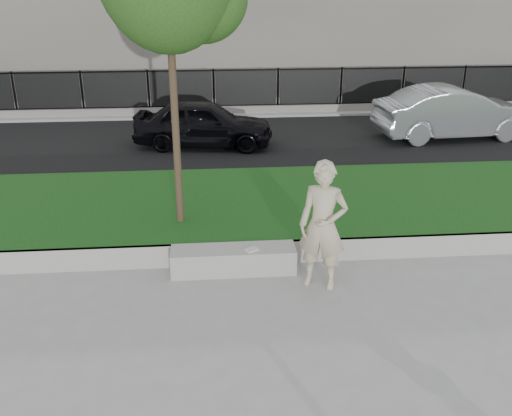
{
  "coord_description": "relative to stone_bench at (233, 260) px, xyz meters",
  "views": [
    {
      "loc": [
        -0.86,
        -7.52,
        4.53
      ],
      "look_at": [
        -0.1,
        1.2,
        0.95
      ],
      "focal_mm": 40.0,
      "sensor_mm": 36.0,
      "label": 1
    }
  ],
  "objects": [
    {
      "name": "ground",
      "position": [
        0.5,
        -0.8,
        -0.21
      ],
      "size": [
        90.0,
        90.0,
        0.0
      ],
      "primitive_type": "plane",
      "color": "gray",
      "rests_on": "ground"
    },
    {
      "name": "grass_bank",
      "position": [
        0.5,
        2.2,
        -0.01
      ],
      "size": [
        34.0,
        4.0,
        0.4
      ],
      "primitive_type": "cube",
      "color": "black",
      "rests_on": "ground"
    },
    {
      "name": "car_dark",
      "position": [
        -0.46,
        7.38,
        0.49
      ],
      "size": [
        4.02,
        2.06,
        1.31
      ],
      "primitive_type": "imported",
      "rotation": [
        0.0,
        0.0,
        1.43
      ],
      "color": "black",
      "rests_on": "street"
    },
    {
      "name": "far_pavement",
      "position": [
        0.5,
        12.2,
        -0.15
      ],
      "size": [
        34.0,
        3.0,
        0.12
      ],
      "primitive_type": "cube",
      "color": "gray",
      "rests_on": "ground"
    },
    {
      "name": "stone_bench",
      "position": [
        0.0,
        0.0,
        0.0
      ],
      "size": [
        2.03,
        0.51,
        0.42
      ],
      "primitive_type": "cube",
      "color": "gray",
      "rests_on": "ground"
    },
    {
      "name": "car_silver",
      "position": [
        6.89,
        7.66,
        0.59
      ],
      "size": [
        4.69,
        1.96,
        1.51
      ],
      "primitive_type": "imported",
      "rotation": [
        0.0,
        0.0,
        1.65
      ],
      "color": "#95999D",
      "rests_on": "street"
    },
    {
      "name": "iron_fence",
      "position": [
        0.5,
        11.2,
        0.33
      ],
      "size": [
        32.0,
        0.3,
        1.5
      ],
      "color": "slate",
      "rests_on": "far_pavement"
    },
    {
      "name": "man",
      "position": [
        1.34,
        -0.55,
        0.81
      ],
      "size": [
        0.87,
        0.74,
        2.03
      ],
      "primitive_type": "imported",
      "rotation": [
        0.0,
        0.0,
        -0.4
      ],
      "color": "#C3B796",
      "rests_on": "ground"
    },
    {
      "name": "street",
      "position": [
        0.5,
        7.7,
        -0.19
      ],
      "size": [
        34.0,
        7.0,
        0.04
      ],
      "primitive_type": "cube",
      "color": "black",
      "rests_on": "ground"
    },
    {
      "name": "book",
      "position": [
        0.3,
        -0.09,
        0.22
      ],
      "size": [
        0.25,
        0.23,
        0.02
      ],
      "primitive_type": "cube",
      "rotation": [
        0.0,
        0.0,
        0.5
      ],
      "color": "beige",
      "rests_on": "stone_bench"
    },
    {
      "name": "grass_kerb",
      "position": [
        0.5,
        0.24,
        -0.01
      ],
      "size": [
        34.0,
        0.08,
        0.4
      ],
      "primitive_type": "cube",
      "color": "gray",
      "rests_on": "ground"
    }
  ]
}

